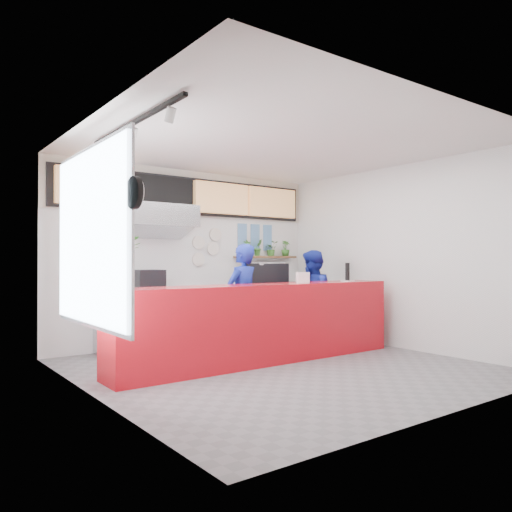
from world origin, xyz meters
TOP-DOWN VIEW (x-y plane):
  - floor at (0.00, 0.00)m, footprint 5.00×5.00m
  - ceiling at (0.00, 0.00)m, footprint 5.00×5.00m
  - wall_back at (0.00, 2.50)m, footprint 5.00×0.00m
  - wall_left at (-2.50, 0.00)m, footprint 0.00×5.00m
  - wall_right at (2.50, 0.00)m, footprint 0.00×5.00m
  - service_counter at (0.00, 0.40)m, footprint 4.50×0.60m
  - cream_band at (0.00, 2.49)m, footprint 5.00×0.02m
  - prep_bench at (-0.80, 2.20)m, footprint 1.80×0.60m
  - panini_oven at (-0.91, 2.20)m, footprint 0.47×0.47m
  - extraction_hood at (-0.80, 2.15)m, footprint 1.20×0.70m
  - hood_lip at (-0.80, 2.15)m, footprint 1.20×0.69m
  - right_bench at (1.50, 2.20)m, footprint 1.80×0.60m
  - espresso_machine at (1.44, 2.20)m, footprint 0.89×0.78m
  - espresso_tray at (1.44, 2.20)m, footprint 0.58×0.41m
  - herb_shelf at (1.60, 2.40)m, footprint 1.40×0.18m
  - menu_board_far_left at (-1.75, 2.38)m, footprint 1.10×0.10m
  - menu_board_mid_left at (-0.59, 2.38)m, footprint 1.10×0.10m
  - menu_board_mid_right at (0.57, 2.38)m, footprint 1.10×0.10m
  - menu_board_far_right at (1.73, 2.38)m, footprint 1.10×0.10m
  - soffit at (0.00, 2.46)m, footprint 4.80×0.04m
  - window_pane at (-2.47, 0.30)m, footprint 0.04×2.20m
  - window_frame at (-2.45, 0.30)m, footprint 0.03×2.30m
  - wall_clock_rim at (-2.46, -0.90)m, footprint 0.05×0.30m
  - wall_clock_face at (-2.43, -0.90)m, footprint 0.02×0.26m
  - track_rail at (-2.10, 0.00)m, footprint 0.05×2.40m
  - dec_plate_a at (0.15, 2.47)m, footprint 0.24×0.03m
  - dec_plate_b at (0.45, 2.47)m, footprint 0.24×0.03m
  - dec_plate_c at (0.15, 2.47)m, footprint 0.24×0.03m
  - dec_plate_d at (0.50, 2.47)m, footprint 0.24×0.03m
  - photo_frame_a at (1.10, 2.48)m, footprint 0.20×0.02m
  - photo_frame_b at (1.40, 2.48)m, footprint 0.20×0.02m
  - photo_frame_c at (1.70, 2.48)m, footprint 0.20×0.02m
  - photo_frame_d at (1.10, 2.48)m, footprint 0.20×0.02m
  - photo_frame_e at (1.40, 2.48)m, footprint 0.20×0.02m
  - photo_frame_f at (1.70, 2.48)m, footprint 0.20×0.02m
  - staff_center at (0.05, 0.99)m, footprint 0.70×0.55m
  - staff_right at (1.50, 1.01)m, footprint 0.99×0.95m
  - herb_a at (1.16, 2.40)m, footprint 0.18×0.13m
  - herb_b at (1.41, 2.40)m, footprint 0.18×0.14m
  - herb_c at (1.73, 2.40)m, footprint 0.32×0.30m
  - herb_d at (2.09, 2.40)m, footprint 0.20×0.19m
  - glass_vase at (-2.04, 0.36)m, footprint 0.23×0.23m
  - basil_vase at (-2.04, 0.36)m, footprint 0.43×0.40m
  - napkin_holder at (0.75, 0.40)m, footprint 0.21×0.17m
  - white_plate at (1.63, 0.32)m, footprint 0.29×0.29m
  - pepper_mill at (1.63, 0.32)m, footprint 0.09×0.09m

SIDE VIEW (x-z plane):
  - floor at x=0.00m, z-range 0.00..0.00m
  - prep_bench at x=-0.80m, z-range 0.00..0.90m
  - right_bench at x=1.50m, z-range 0.00..0.90m
  - service_counter at x=0.00m, z-range 0.00..1.10m
  - staff_right at x=1.50m, z-range 0.00..1.61m
  - staff_center at x=0.05m, z-range 0.00..1.68m
  - panini_oven at x=-0.91m, z-range 0.90..1.29m
  - white_plate at x=1.63m, z-range 1.10..1.12m
  - espresso_machine at x=1.44m, z-range 0.90..1.38m
  - napkin_holder at x=0.75m, z-range 1.10..1.26m
  - glass_vase at x=-2.04m, z-range 1.10..1.32m
  - pepper_mill at x=1.63m, z-range 1.11..1.40m
  - espresso_tray at x=1.44m, z-range 1.35..1.40m
  - dec_plate_c at x=0.15m, z-range 1.33..1.57m
  - wall_back at x=0.00m, z-range -1.00..4.00m
  - wall_left at x=-2.50m, z-range -1.00..4.00m
  - wall_right at x=2.50m, z-range -1.00..4.00m
  - herb_shelf at x=1.60m, z-range 1.48..1.52m
  - basil_vase at x=-2.04m, z-range 1.32..1.72m
  - dec_plate_b at x=0.45m, z-range 1.53..1.77m
  - herb_c at x=1.73m, z-range 1.52..1.80m
  - herb_a at x=1.16m, z-range 1.52..1.83m
  - herb_d at x=2.09m, z-range 1.52..1.83m
  - herb_b at x=1.41m, z-range 1.52..1.84m
  - window_pane at x=-2.47m, z-range 0.75..2.65m
  - window_frame at x=-2.45m, z-range 0.70..2.70m
  - dec_plate_a at x=0.15m, z-range 1.63..1.87m
  - photo_frame_d at x=1.10m, z-range 1.62..1.88m
  - photo_frame_e at x=1.40m, z-range 1.62..1.88m
  - photo_frame_f at x=1.70m, z-range 1.62..1.88m
  - dec_plate_d at x=0.50m, z-range 1.78..2.02m
  - hood_lip at x=-0.80m, z-range 1.79..2.11m
  - photo_frame_a at x=1.10m, z-range 1.88..2.12m
  - photo_frame_b at x=1.40m, z-range 1.88..2.12m
  - photo_frame_c at x=1.70m, z-range 1.88..2.12m
  - wall_clock_rim at x=-2.46m, z-range 1.90..2.20m
  - wall_clock_face at x=-2.43m, z-range 1.92..2.18m
  - extraction_hood at x=-0.80m, z-range 1.98..2.32m
  - menu_board_far_left at x=-1.75m, z-range 2.27..2.82m
  - menu_board_mid_left at x=-0.59m, z-range 2.27..2.82m
  - menu_board_mid_right at x=0.57m, z-range 2.27..2.82m
  - menu_board_far_right at x=1.73m, z-range 2.27..2.82m
  - soffit at x=0.00m, z-range 2.22..2.88m
  - cream_band at x=0.00m, z-range 2.20..3.00m
  - track_rail at x=-2.10m, z-range 2.92..2.96m
  - ceiling at x=0.00m, z-range 3.00..3.00m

